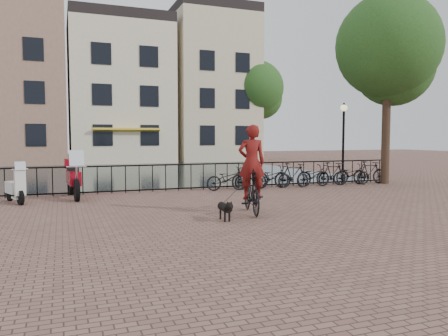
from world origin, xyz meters
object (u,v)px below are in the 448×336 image
object	(u,v)px
lamp_post	(343,129)
cyclist	(252,174)
dog	(225,210)
scooter	(14,181)
motorcycle	(73,173)

from	to	relation	value
lamp_post	cyclist	xyz separation A→B (m)	(-6.64, -5.20, -1.32)
cyclist	dog	bearing A→B (deg)	46.14
cyclist	scooter	distance (m)	7.51
lamp_post	scooter	xyz separation A→B (m)	(-12.78, -0.90, -1.70)
cyclist	motorcycle	bearing A→B (deg)	-35.14
lamp_post	scooter	size ratio (longest dim) A/B	2.30
motorcycle	scooter	world-z (taller)	motorcycle
scooter	lamp_post	bearing A→B (deg)	-16.63
dog	scooter	xyz separation A→B (m)	(-5.13, 4.97, 0.42)
cyclist	motorcycle	xyz separation A→B (m)	(-4.39, 4.85, -0.22)
motorcycle	dog	bearing A→B (deg)	-62.93
lamp_post	motorcycle	distance (m)	11.14
dog	motorcycle	xyz separation A→B (m)	(-3.37, 5.52, 0.58)
dog	motorcycle	distance (m)	6.49
scooter	cyclist	bearing A→B (deg)	-55.65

